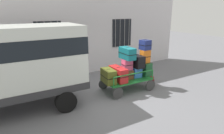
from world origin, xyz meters
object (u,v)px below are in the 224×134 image
Objects in this scene: suitcase_center_middle at (127,64)px; suitcase_center_top at (127,53)px; backpack at (151,80)px; suitcase_left_bottom at (108,76)px; suitcase_right_bottom at (144,69)px; luggage_cart at (127,81)px; suitcase_right_middle at (145,56)px; suitcase_midleft_bottom at (118,74)px; suitcase_midright_bottom at (136,72)px; suitcase_center_bottom at (127,74)px; suitcase_midright_middle at (136,61)px; suitcase_right_top at (145,45)px; van at (6,62)px.

suitcase_center_top is at bearing 90.00° from suitcase_center_middle.
suitcase_left_bottom is at bearing 179.40° from backpack.
suitcase_center_middle is 0.95m from suitcase_right_bottom.
suitcase_right_middle is (0.90, -0.03, 0.94)m from luggage_cart.
suitcase_midright_bottom is at bearing 0.22° from suitcase_midleft_bottom.
suitcase_center_bottom is 0.57× the size of suitcase_midright_middle.
suitcase_center_bottom is at bearing 179.54° from suitcase_midright_bottom.
suitcase_right_top is 0.96× the size of backpack.
suitcase_midright_bottom is (0.90, 0.00, -0.06)m from suitcase_midleft_bottom.
suitcase_left_bottom is at bearing -179.13° from suitcase_center_bottom.
suitcase_center_bottom is 0.99× the size of backpack.
backpack is at bearing -4.73° from van.
suitcase_midleft_bottom is at bearing -178.20° from suitcase_right_bottom.
suitcase_center_middle is at bearing 178.02° from suitcase_right_middle.
van reaches higher than backpack.
van is at bearing 175.69° from suitcase_right_bottom.
suitcase_center_bottom is 0.88m from suitcase_center_top.
suitcase_left_bottom is 0.45m from suitcase_midleft_bottom.
van is 10.72× the size of backpack.
suitcase_midright_middle is at bearing 1.31° from suitcase_left_bottom.
backpack is (1.30, -0.06, -0.18)m from luggage_cart.
suitcase_center_bottom is 0.95× the size of suitcase_center_middle.
luggage_cart is at bearing 178.26° from suitcase_right_middle.
suitcase_center_bottom is 0.67m from suitcase_midright_middle.
suitcase_left_bottom is at bearing -7.41° from van.
suitcase_center_top is 1.00× the size of suitcase_midright_middle.
suitcase_midright_bottom is 1.20m from suitcase_right_top.
van reaches higher than suitcase_midright_bottom.
suitcase_center_top reaches higher than suitcase_right_middle.
suitcase_center_top is at bearing 177.48° from suitcase_right_middle.
suitcase_midright_bottom is at bearing -175.05° from suitcase_right_bottom.
suitcase_center_middle is 0.46m from suitcase_midright_middle.
suitcase_midleft_bottom is at bearing -176.22° from luggage_cart.
suitcase_left_bottom is at bearing -179.17° from suitcase_midleft_bottom.
suitcase_center_middle reaches higher than backpack.
luggage_cart is 3.66× the size of suitcase_right_middle.
suitcase_midright_bottom is (1.35, 0.01, -0.05)m from suitcase_left_bottom.
backpack is at bearing -0.60° from suitcase_left_bottom.
suitcase_right_bottom reaches higher than backpack.
suitcase_midleft_bottom is 1.71m from suitcase_right_top.
suitcase_midleft_bottom is 2.10× the size of suitcase_midright_bottom.
suitcase_right_bottom is at bearing 2.31° from suitcase_midright_middle.
suitcase_center_middle is at bearing 90.00° from suitcase_center_bottom.
suitcase_midright_bottom is 0.79× the size of suitcase_right_middle.
suitcase_center_bottom is at bearing 0.87° from suitcase_left_bottom.
suitcase_right_top is (0.45, 0.03, 1.11)m from suitcase_midright_bottom.
suitcase_midright_bottom is at bearing 177.78° from backpack.
suitcase_midright_middle reaches higher than luggage_cart.
suitcase_center_top is at bearing 3.08° from suitcase_left_bottom.
van is at bearing 175.27° from backpack.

